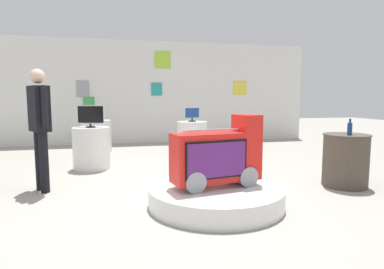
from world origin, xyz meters
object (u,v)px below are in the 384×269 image
(display_pedestal_left_rear, at_px, (192,138))
(tv_on_right_rear, at_px, (90,115))
(novelty_firetruck_tv, at_px, (218,158))
(display_pedestal_right_rear, at_px, (91,148))
(side_table_round, at_px, (346,160))
(bottle_on_side_table, at_px, (350,129))
(shopper_browsing_near_truck, at_px, (40,121))
(display_pedestal_center_rear, at_px, (96,136))
(tv_on_left_rear, at_px, (192,114))
(tv_on_center_rear, at_px, (96,113))
(main_display_pedestal, at_px, (216,196))

(display_pedestal_left_rear, relative_size, tv_on_right_rear, 1.53)
(novelty_firetruck_tv, distance_m, display_pedestal_right_rear, 3.01)
(side_table_round, bearing_deg, novelty_firetruck_tv, -169.17)
(display_pedestal_left_rear, height_order, bottle_on_side_table, bottle_on_side_table)
(display_pedestal_left_rear, height_order, shopper_browsing_near_truck, shopper_browsing_near_truck)
(novelty_firetruck_tv, xyz_separation_m, display_pedestal_center_rear, (-1.72, 4.46, -0.20))
(tv_on_right_rear, relative_size, shopper_browsing_near_truck, 0.30)
(novelty_firetruck_tv, distance_m, side_table_round, 2.16)
(novelty_firetruck_tv, relative_size, tv_on_left_rear, 3.08)
(display_pedestal_left_rear, distance_m, tv_on_left_rear, 0.56)
(novelty_firetruck_tv, height_order, side_table_round, novelty_firetruck_tv)
(novelty_firetruck_tv, bearing_deg, display_pedestal_right_rear, 123.94)
(tv_on_left_rear, height_order, tv_on_right_rear, tv_on_right_rear)
(novelty_firetruck_tv, xyz_separation_m, tv_on_center_rear, (-1.72, 4.46, 0.36))
(display_pedestal_center_rear, xyz_separation_m, display_pedestal_right_rear, (0.04, -1.97, 0.00))
(tv_on_left_rear, height_order, display_pedestal_center_rear, tv_on_left_rear)
(main_display_pedestal, bearing_deg, novelty_firetruck_tv, -6.71)
(side_table_round, bearing_deg, display_pedestal_center_rear, 133.39)
(bottle_on_side_table, bearing_deg, novelty_firetruck_tv, -171.90)
(main_display_pedestal, height_order, tv_on_right_rear, tv_on_right_rear)
(main_display_pedestal, height_order, tv_on_center_rear, tv_on_center_rear)
(novelty_firetruck_tv, bearing_deg, tv_on_right_rear, 123.96)
(display_pedestal_right_rear, xyz_separation_m, bottle_on_side_table, (3.75, -2.20, 0.49))
(novelty_firetruck_tv, distance_m, tv_on_left_rear, 3.59)
(tv_on_center_rear, xyz_separation_m, bottle_on_side_table, (3.79, -4.16, -0.07))
(display_pedestal_left_rear, bearing_deg, bottle_on_side_table, -64.00)
(display_pedestal_center_rear, bearing_deg, tv_on_left_rear, -22.70)
(display_pedestal_center_rear, bearing_deg, display_pedestal_right_rear, -88.89)
(shopper_browsing_near_truck, bearing_deg, display_pedestal_right_rear, 67.62)
(display_pedestal_center_rear, bearing_deg, main_display_pedestal, -69.19)
(bottle_on_side_table, bearing_deg, display_pedestal_right_rear, 149.60)
(tv_on_center_rear, bearing_deg, display_pedestal_center_rear, 102.90)
(novelty_firetruck_tv, distance_m, bottle_on_side_table, 2.11)
(tv_on_left_rear, xyz_separation_m, display_pedestal_right_rear, (-2.16, -1.04, -0.56))
(display_pedestal_center_rear, relative_size, tv_on_right_rear, 1.53)
(shopper_browsing_near_truck, bearing_deg, novelty_firetruck_tv, -26.79)
(novelty_firetruck_tv, relative_size, shopper_browsing_near_truck, 0.67)
(tv_on_left_rear, bearing_deg, bottle_on_side_table, -63.96)
(novelty_firetruck_tv, xyz_separation_m, tv_on_right_rear, (-1.68, 2.49, 0.41))
(novelty_firetruck_tv, height_order, display_pedestal_right_rear, novelty_firetruck_tv)
(tv_on_center_rear, bearing_deg, bottle_on_side_table, -47.70)
(tv_on_left_rear, xyz_separation_m, tv_on_center_rear, (-2.20, 0.92, -0.01))
(tv_on_left_rear, xyz_separation_m, bottle_on_side_table, (1.59, -3.25, -0.07))
(display_pedestal_right_rear, relative_size, shopper_browsing_near_truck, 0.45)
(main_display_pedestal, distance_m, novelty_firetruck_tv, 0.47)
(novelty_firetruck_tv, relative_size, display_pedestal_left_rear, 1.47)
(main_display_pedestal, bearing_deg, display_pedestal_left_rear, 81.82)
(tv_on_right_rear, xyz_separation_m, shopper_browsing_near_truck, (-0.56, -1.36, 0.00))
(main_display_pedestal, bearing_deg, side_table_round, 10.65)
(display_pedestal_left_rear, height_order, tv_on_right_rear, tv_on_right_rear)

